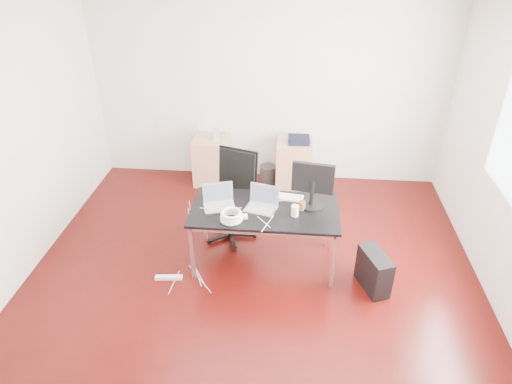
# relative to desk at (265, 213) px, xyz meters

# --- Properties ---
(room_shell) EXTENTS (5.00, 5.00, 5.00)m
(room_shell) POSITION_rel_desk_xyz_m (-0.07, -0.40, 0.73)
(room_shell) COLOR #340705
(room_shell) RESTS_ON ground
(desk) EXTENTS (1.60, 0.80, 0.73)m
(desk) POSITION_rel_desk_xyz_m (0.00, 0.00, 0.00)
(desk) COLOR black
(desk) RESTS_ON ground
(office_chair) EXTENTS (0.60, 0.62, 1.08)m
(office_chair) POSITION_rel_desk_xyz_m (-0.43, 0.53, -0.07)
(office_chair) COLOR black
(office_chair) RESTS_ON ground
(filing_cabinet_left) EXTENTS (0.50, 0.50, 0.70)m
(filing_cabinet_left) POSITION_rel_desk_xyz_m (-0.92, 1.83, -0.33)
(filing_cabinet_left) COLOR tan
(filing_cabinet_left) RESTS_ON ground
(filing_cabinet_right) EXTENTS (0.50, 0.50, 0.70)m
(filing_cabinet_right) POSITION_rel_desk_xyz_m (0.29, 1.83, -0.33)
(filing_cabinet_right) COLOR tan
(filing_cabinet_right) RESTS_ON ground
(pc_tower) EXTENTS (0.35, 0.49, 0.44)m
(pc_tower) POSITION_rel_desk_xyz_m (1.19, -0.32, -0.46)
(pc_tower) COLOR black
(pc_tower) RESTS_ON ground
(wastebasket) EXTENTS (0.28, 0.28, 0.28)m
(wastebasket) POSITION_rel_desk_xyz_m (-0.09, 1.85, -0.54)
(wastebasket) COLOR black
(wastebasket) RESTS_ON ground
(power_strip) EXTENTS (0.30, 0.09, 0.04)m
(power_strip) POSITION_rel_desk_xyz_m (-1.03, -0.39, -0.66)
(power_strip) COLOR white
(power_strip) RESTS_ON ground
(laptop_left) EXTENTS (0.39, 0.34, 0.23)m
(laptop_left) POSITION_rel_desk_xyz_m (-0.51, 0.02, 0.11)
(laptop_left) COLOR silver
(laptop_left) RESTS_ON desk
(laptop_right) EXTENTS (0.39, 0.33, 0.23)m
(laptop_right) POSITION_rel_desk_xyz_m (-0.03, 0.03, 0.11)
(laptop_right) COLOR silver
(laptop_right) RESTS_ON desk
(monitor) EXTENTS (0.45, 0.26, 0.51)m
(monitor) POSITION_rel_desk_xyz_m (0.50, 0.12, 0.34)
(monitor) COLOR black
(monitor) RESTS_ON desk
(keyboard) EXTENTS (0.46, 0.21, 0.02)m
(keyboard) POSITION_rel_desk_xyz_m (0.19, 0.25, 0.06)
(keyboard) COLOR white
(keyboard) RESTS_ON desk
(cup_white) EXTENTS (0.09, 0.09, 0.12)m
(cup_white) POSITION_rel_desk_xyz_m (0.33, -0.09, 0.11)
(cup_white) COLOR white
(cup_white) RESTS_ON desk
(cup_brown) EXTENTS (0.10, 0.10, 0.10)m
(cup_brown) POSITION_rel_desk_xyz_m (0.40, 0.03, 0.10)
(cup_brown) COLOR brown
(cup_brown) RESTS_ON desk
(cable_coil) EXTENTS (0.24, 0.24, 0.11)m
(cable_coil) POSITION_rel_desk_xyz_m (-0.33, -0.25, 0.11)
(cable_coil) COLOR white
(cable_coil) RESTS_ON desk
(power_adapter) EXTENTS (0.08, 0.08, 0.03)m
(power_adapter) POSITION_rel_desk_xyz_m (-0.20, -0.18, 0.07)
(power_adapter) COLOR white
(power_adapter) RESTS_ON desk
(speaker) EXTENTS (0.10, 0.10, 0.18)m
(speaker) POSITION_rel_desk_xyz_m (-0.82, 1.77, 0.11)
(speaker) COLOR #9E9E9E
(speaker) RESTS_ON filing_cabinet_left
(navy_garment) EXTENTS (0.31, 0.25, 0.09)m
(navy_garment) POSITION_rel_desk_xyz_m (0.35, 1.80, 0.07)
(navy_garment) COLOR black
(navy_garment) RESTS_ON filing_cabinet_right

